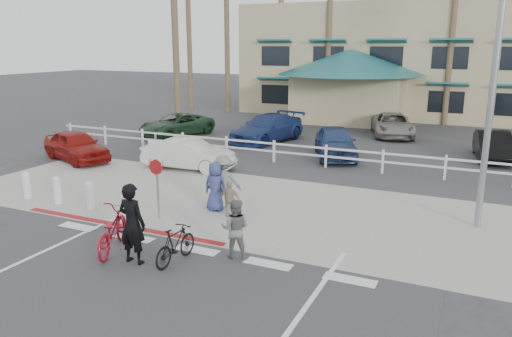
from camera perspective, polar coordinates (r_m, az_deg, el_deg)
The scene contains 34 objects.
ground at distance 12.62m, azimuth -8.22°, elevation -10.23°, with size 140.00×140.00×0.00m, color #333335.
bike_path at distance 11.17m, azimuth -13.95°, elevation -13.87°, with size 12.00×16.00×0.01m, color #333335.
sidewalk_plaza at distance 16.30m, azimuth 0.38°, elevation -4.37°, with size 22.00×7.00×0.01m, color gray.
cross_street at distance 19.86m, azimuth 5.15°, elevation -1.05°, with size 40.00×5.00×0.01m, color #333335.
parking_lot at distance 28.78m, azimuth 11.57°, elevation 3.45°, with size 50.00×16.00×0.01m, color #333335.
curb_red at distance 15.19m, azimuth -15.35°, elevation -6.28°, with size 7.00×0.25×0.02m, color maroon.
rail_fence at distance 21.44m, azimuth 8.25°, elevation 1.36°, with size 29.40×0.16×1.00m, color silver, non-canonical shape.
building at distance 40.83m, azimuth 19.19°, elevation 13.99°, with size 28.00×16.00×11.30m, color tan, non-canonical shape.
sign_post at distance 15.10m, azimuth -11.24°, elevation -0.44°, with size 0.50×0.10×2.90m, color gray, non-canonical shape.
bollard_0 at distance 16.77m, azimuth -18.44°, elevation -2.91°, with size 0.26×0.26×0.95m, color silver, non-canonical shape.
bollard_1 at distance 17.73m, azimuth -21.76°, elevation -2.29°, with size 0.26×0.26×0.95m, color silver, non-canonical shape.
bollard_2 at distance 18.75m, azimuth -24.73°, elevation -1.73°, with size 0.26×0.26×0.95m, color silver, non-canonical shape.
streetlight_0 at distance 15.10m, azimuth 25.63°, elevation 10.21°, with size 0.60×2.00×9.00m, color gray, non-canonical shape.
palm_0 at distance 42.10m, azimuth -7.74°, elevation 17.12°, with size 4.00×4.00×15.00m, color #183D17, non-canonical shape.
palm_1 at distance 39.19m, azimuth -3.35°, elevation 15.99°, with size 4.00×4.00×13.00m, color #183D17, non-canonical shape.
palm_2 at distance 38.49m, azimuth 2.90°, elevation 18.27°, with size 4.00×4.00×16.00m, color #183D17, non-canonical shape.
palm_3 at distance 36.16m, azimuth 8.41°, elevation 16.83°, with size 4.00×4.00×14.00m, color #183D17, non-canonical shape.
palm_4 at distance 36.23m, azimuth 15.27°, elevation 17.29°, with size 4.00×4.00×15.00m, color #183D17, non-canonical shape.
palm_5 at distance 34.69m, azimuth 21.61°, elevation 15.32°, with size 4.00×4.00×13.00m, color #183D17, non-canonical shape.
palm_10 at distance 29.55m, azimuth -9.25°, elevation 15.51°, with size 4.00×4.00×12.00m, color #183D17, non-canonical shape.
bike_red at distance 13.29m, azimuth -16.14°, elevation -6.80°, with size 0.73×2.10×1.10m, color maroon.
rider_red at distance 12.30m, azimuth -13.98°, elevation -6.13°, with size 0.73×0.48×2.00m, color black.
bike_black at distance 12.30m, azimuth -9.18°, elevation -8.60°, with size 0.43×1.53×0.92m, color black.
rider_black at distance 12.34m, azimuth -2.40°, elevation -6.87°, with size 0.73×0.57×1.51m, color slate.
pedestrian_a at distance 16.00m, azimuth -3.76°, elevation -1.51°, with size 1.13×0.65×1.75m, color slate.
pedestrian_child at distance 15.18m, azimuth -2.97°, elevation -3.53°, with size 0.67×0.28×1.15m, color tan.
pedestrian_b at distance 15.76m, azimuth -4.66°, elevation -2.08°, with size 0.77×0.50×1.58m, color navy.
car_white_sedan at distance 21.20m, azimuth -7.73°, elevation 1.65°, with size 1.38×3.95×1.30m, color silver.
car_red_compact at distance 24.00m, azimuth -19.86°, elevation 2.48°, with size 1.62×4.04×1.37m, color maroon.
lot_car_0 at distance 29.16m, azimuth -9.09°, elevation 4.94°, with size 2.09×4.54×1.26m, color #1C3B22.
lot_car_1 at distance 27.01m, azimuth 1.26°, elevation 4.62°, with size 2.05×5.05×1.46m, color navy.
lot_car_2 at distance 23.51m, azimuth 9.05°, elevation 3.00°, with size 1.71×4.25×1.45m, color navy.
lot_car_3 at distance 25.18m, azimuth 25.45°, elevation 2.37°, with size 1.38×3.96×1.30m, color black.
lot_car_5 at distance 29.78m, azimuth 15.34°, elevation 4.84°, with size 2.15×4.65×1.29m, color gray.
Camera 1 is at (6.38, -9.59, 5.16)m, focal length 35.00 mm.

